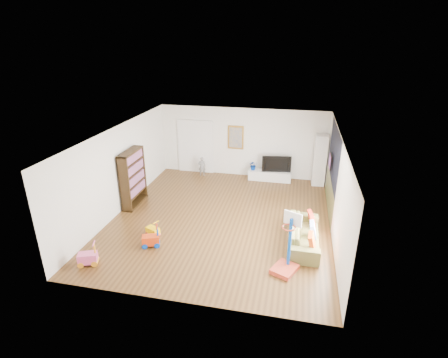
% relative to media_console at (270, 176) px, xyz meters
% --- Properties ---
extents(floor, '(6.50, 7.50, 0.00)m').
position_rel_media_console_xyz_m(floor, '(-1.16, -3.40, -0.19)').
color(floor, brown).
rests_on(floor, ground).
extents(ceiling, '(6.50, 7.50, 0.00)m').
position_rel_media_console_xyz_m(ceiling, '(-1.16, -3.40, 2.51)').
color(ceiling, white).
rests_on(ceiling, ground).
extents(wall_back, '(6.50, 0.00, 2.70)m').
position_rel_media_console_xyz_m(wall_back, '(-1.16, 0.35, 1.16)').
color(wall_back, silver).
rests_on(wall_back, ground).
extents(wall_front, '(6.50, 0.00, 2.70)m').
position_rel_media_console_xyz_m(wall_front, '(-1.16, -7.15, 1.16)').
color(wall_front, white).
rests_on(wall_front, ground).
extents(wall_left, '(0.00, 7.50, 2.70)m').
position_rel_media_console_xyz_m(wall_left, '(-4.41, -3.40, 1.16)').
color(wall_left, white).
rests_on(wall_left, ground).
extents(wall_right, '(0.00, 7.50, 2.70)m').
position_rel_media_console_xyz_m(wall_right, '(2.09, -3.40, 1.16)').
color(wall_right, silver).
rests_on(wall_right, ground).
extents(navy_accent, '(0.01, 3.20, 1.70)m').
position_rel_media_console_xyz_m(navy_accent, '(2.07, -2.00, 1.66)').
color(navy_accent, black).
rests_on(navy_accent, wall_right).
extents(olive_wainscot, '(0.01, 3.20, 1.00)m').
position_rel_media_console_xyz_m(olive_wainscot, '(2.07, -2.00, 0.31)').
color(olive_wainscot, brown).
rests_on(olive_wainscot, wall_right).
extents(doorway, '(1.45, 0.06, 2.10)m').
position_rel_media_console_xyz_m(doorway, '(-3.06, 0.31, 0.86)').
color(doorway, white).
rests_on(doorway, ground).
extents(painting_back, '(0.62, 0.06, 0.92)m').
position_rel_media_console_xyz_m(painting_back, '(-1.41, 0.31, 1.36)').
color(painting_back, gold).
rests_on(painting_back, wall_back).
extents(artwork_right, '(0.04, 0.56, 0.46)m').
position_rel_media_console_xyz_m(artwork_right, '(2.01, -1.80, 1.36)').
color(artwork_right, '#7F3F8C').
rests_on(artwork_right, wall_right).
extents(media_console, '(1.63, 0.41, 0.38)m').
position_rel_media_console_xyz_m(media_console, '(0.00, 0.00, 0.00)').
color(media_console, silver).
rests_on(media_console, ground).
extents(tall_cabinet, '(0.47, 0.47, 1.92)m').
position_rel_media_console_xyz_m(tall_cabinet, '(1.81, -0.02, 0.77)').
color(tall_cabinet, white).
rests_on(tall_cabinet, ground).
extents(bookshelf, '(0.34, 1.27, 1.85)m').
position_rel_media_console_xyz_m(bookshelf, '(-4.19, -3.02, 0.73)').
color(bookshelf, '#301F0D').
rests_on(bookshelf, ground).
extents(sofa, '(0.81, 2.07, 0.60)m').
position_rel_media_console_xyz_m(sofa, '(1.31, -4.31, 0.11)').
color(sofa, olive).
rests_on(sofa, ground).
extents(basketball_hoop, '(0.73, 0.78, 1.49)m').
position_rel_media_console_xyz_m(basketball_hoop, '(0.89, -5.63, 0.56)').
color(basketball_hoop, '#B73924').
rests_on(basketball_hoop, ground).
extents(ride_on_yellow, '(0.43, 0.36, 0.50)m').
position_rel_media_console_xyz_m(ride_on_yellow, '(-2.80, -4.81, 0.06)').
color(ride_on_yellow, '#FFC500').
rests_on(ride_on_yellow, ground).
extents(ride_on_orange, '(0.51, 0.41, 0.59)m').
position_rel_media_console_xyz_m(ride_on_orange, '(-2.65, -5.30, 0.10)').
color(ride_on_orange, red).
rests_on(ride_on_orange, ground).
extents(ride_on_pink, '(0.52, 0.42, 0.60)m').
position_rel_media_console_xyz_m(ride_on_pink, '(-3.83, -6.38, 0.11)').
color(ride_on_pink, pink).
rests_on(ride_on_pink, ground).
extents(child, '(0.33, 0.26, 0.78)m').
position_rel_media_console_xyz_m(child, '(-2.70, -0.08, 0.20)').
color(child, gray).
rests_on(child, ground).
extents(tv, '(1.11, 0.30, 0.63)m').
position_rel_media_console_xyz_m(tv, '(0.22, 0.06, 0.51)').
color(tv, black).
rests_on(tv, media_console).
extents(vase_plant, '(0.41, 0.38, 0.38)m').
position_rel_media_console_xyz_m(vase_plant, '(-0.65, -0.00, 0.38)').
color(vase_plant, navy).
rests_on(vase_plant, media_console).
extents(pillow_left, '(0.13, 0.40, 0.40)m').
position_rel_media_console_xyz_m(pillow_left, '(1.49, -4.93, 0.29)').
color(pillow_left, '#CE4410').
rests_on(pillow_left, sofa).
extents(pillow_center, '(0.11, 0.40, 0.40)m').
position_rel_media_console_xyz_m(pillow_center, '(1.53, -4.34, 0.29)').
color(pillow_center, silver).
rests_on(pillow_center, sofa).
extents(pillow_right, '(0.19, 0.42, 0.40)m').
position_rel_media_console_xyz_m(pillow_right, '(1.50, -3.73, 0.29)').
color(pillow_right, '#B22314').
rests_on(pillow_right, sofa).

